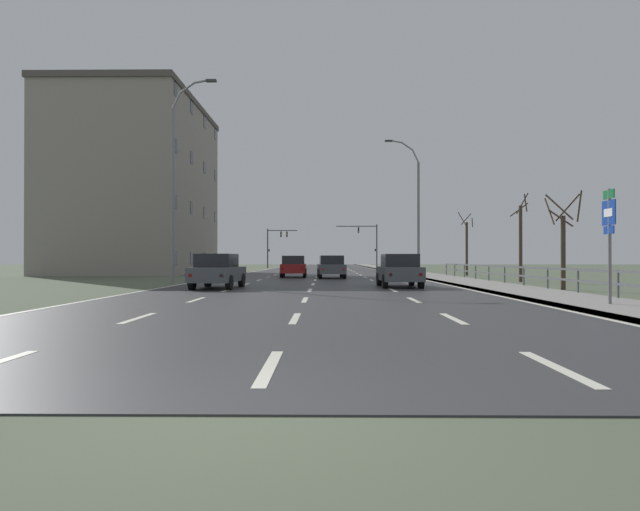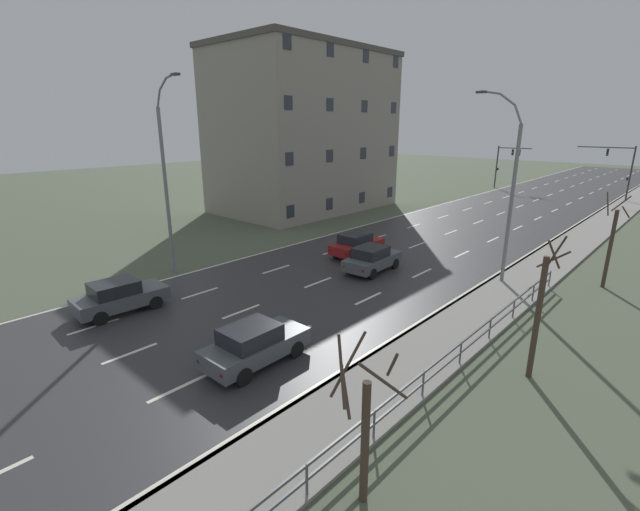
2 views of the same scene
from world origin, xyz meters
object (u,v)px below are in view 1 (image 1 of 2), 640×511
Objects in this scene: car_far_left at (399,270)px; street_lamp_left_bank at (175,183)px; street_lamp_foreground at (638,83)px; street_lamp_midground at (416,210)px; traffic_signal_left at (275,241)px; car_mid_centre at (294,266)px; brick_building at (138,188)px; car_near_left at (218,271)px; traffic_signal_right at (369,239)px; highway_sign at (609,232)px; car_distant at (331,267)px.

street_lamp_left_bank is at bearing 162.92° from car_far_left.
street_lamp_foreground is 28.93m from street_lamp_midground.
traffic_signal_left reaches higher than car_far_left.
traffic_signal_left is 1.39× the size of car_mid_centre.
street_lamp_foreground is 0.59× the size of brick_building.
street_lamp_midground is 20.46m from car_near_left.
car_far_left is at bearing -102.36° from street_lamp_midground.
street_lamp_left_bank is at bearing -90.73° from traffic_signal_left.
car_near_left is (-2.52, -14.93, 0.00)m from car_mid_centre.
car_near_left is at bearing -125.53° from street_lamp_midground.
street_lamp_left_bank reaches higher than traffic_signal_right.
car_mid_centre and car_far_left have the same top height.
car_far_left is at bearing 11.60° from car_near_left.
highway_sign is 43.50m from brick_building.
brick_building is (-20.91, 24.17, 7.07)m from car_far_left.
brick_building is (-15.09, 10.53, 7.07)m from car_mid_centre.
traffic_signal_right is at bearing 73.58° from street_lamp_left_bank.
brick_building is (-9.95, -29.15, 3.95)m from traffic_signal_left.
street_lamp_foreground is 22.85m from street_lamp_left_bank.
street_lamp_left_bank reaches higher than car_mid_centre.
car_near_left is 0.23× the size of brick_building.
highway_sign reaches higher than car_distant.
traffic_signal_right reaches higher than car_mid_centre.
street_lamp_midground is at bearing 57.31° from car_near_left.
street_lamp_left_bank reaches higher than street_lamp_foreground.
street_lamp_foreground is at bearing -57.60° from brick_building.
traffic_signal_right reaches higher than car_near_left.
street_lamp_left_bank is 2.69× the size of car_far_left.
street_lamp_left_bank is 7.36m from car_near_left.
street_lamp_midground is 8.36m from car_distant.
car_near_left is (-5.24, -12.94, 0.00)m from car_distant.
car_far_left is (11.59, -3.43, -4.62)m from street_lamp_left_bank.
street_lamp_foreground is at bearing -78.05° from traffic_signal_left.
brick_building is at bearing 143.83° from car_mid_centre.
traffic_signal_left reaches higher than car_distant.
car_far_left is (10.95, -53.32, -3.12)m from traffic_signal_left.
street_lamp_midground is 2.49× the size of car_mid_centre.
traffic_signal_left is 40.12m from car_mid_centre.
brick_building is at bearing 159.25° from street_lamp_midground.
street_lamp_left_bank is 22.87m from brick_building.
traffic_signal_right is 13.70m from traffic_signal_left.
car_far_left is at bearing -16.50° from street_lamp_left_bank.
street_lamp_left_bank is 2.64× the size of car_distant.
street_lamp_foreground is 65.71m from traffic_signal_right.
street_lamp_foreground is 17.70m from car_near_left.
highway_sign reaches higher than car_far_left.
traffic_signal_right is (-0.61, 65.70, -0.97)m from street_lamp_foreground.
car_mid_centre is (5.13, -39.67, -3.12)m from traffic_signal_left.
street_lamp_midground is 2.50× the size of car_far_left.
car_near_left is at bearing -100.85° from car_mid_centre.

